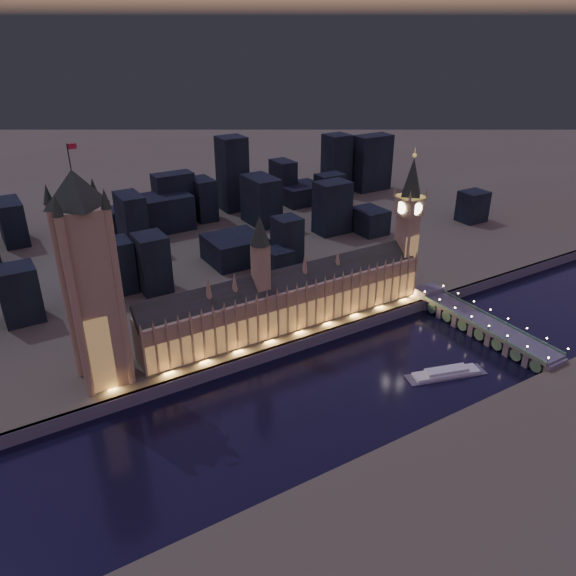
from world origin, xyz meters
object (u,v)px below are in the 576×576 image
palace_of_westminster (288,299)px  elizabeth_tower (409,215)px  victoria_tower (89,273)px  westminster_bridge (480,325)px  river_boat (446,373)px

palace_of_westminster → elizabeth_tower: bearing=0.1°
palace_of_westminster → victoria_tower: size_ratio=1.55×
elizabeth_tower → westminster_bridge: (10.60, -65.37, -60.12)m
victoria_tower → westminster_bridge: 246.95m
palace_of_westminster → westminster_bridge: bearing=-30.7°
victoria_tower → elizabeth_tower: (218.00, -0.01, -6.62)m
palace_of_westminster → elizabeth_tower: (99.15, 0.19, 39.73)m
victoria_tower → river_boat: (174.11, -89.18, -71.16)m
palace_of_westminster → river_boat: palace_of_westminster is taller
victoria_tower → river_boat: size_ratio=2.61×
victoria_tower → westminster_bridge: size_ratio=1.15×
palace_of_westminster → elizabeth_tower: size_ratio=1.94×
palace_of_westminster → elizabeth_tower: elizabeth_tower is taller
victoria_tower → westminster_bridge: victoria_tower is taller
elizabeth_tower → river_boat: elizabeth_tower is taller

